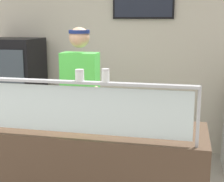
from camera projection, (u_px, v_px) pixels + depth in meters
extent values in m
cube|color=beige|center=(136.00, 55.00, 4.73)|extent=(6.20, 0.08, 2.70)
cube|color=black|center=(143.00, 2.00, 4.50)|extent=(0.82, 0.04, 0.45)
cube|color=#1E2333|center=(143.00, 2.00, 4.48)|extent=(0.77, 0.01, 0.40)
cube|color=#4C3828|center=(98.00, 180.00, 2.91)|extent=(1.80, 0.69, 0.95)
cylinder|color=#B2B5BC|center=(198.00, 117.00, 2.33)|extent=(0.02, 0.02, 0.44)
cube|color=silver|center=(87.00, 110.00, 2.50)|extent=(1.54, 0.01, 0.36)
cube|color=#B2B5BC|center=(87.00, 83.00, 2.46)|extent=(1.60, 0.06, 0.02)
cylinder|color=#9EA0A8|center=(70.00, 122.00, 2.94)|extent=(0.49, 0.49, 0.01)
cylinder|color=tan|center=(70.00, 120.00, 2.94)|extent=(0.46, 0.46, 0.02)
cylinder|color=gold|center=(70.00, 119.00, 2.94)|extent=(0.41, 0.41, 0.01)
cube|color=#ADAFB7|center=(74.00, 119.00, 2.91)|extent=(0.11, 0.29, 0.01)
cylinder|color=white|center=(80.00, 76.00, 2.46)|extent=(0.07, 0.07, 0.07)
cylinder|color=white|center=(80.00, 78.00, 2.46)|extent=(0.06, 0.06, 0.04)
cylinder|color=silver|center=(80.00, 71.00, 2.45)|extent=(0.06, 0.06, 0.02)
cylinder|color=white|center=(105.00, 77.00, 2.42)|extent=(0.06, 0.06, 0.08)
cylinder|color=red|center=(105.00, 78.00, 2.42)|extent=(0.05, 0.05, 0.05)
cylinder|color=silver|center=(105.00, 70.00, 2.41)|extent=(0.05, 0.05, 0.02)
cylinder|color=#23232D|center=(72.00, 146.00, 3.70)|extent=(0.13, 0.13, 0.95)
cylinder|color=#23232D|center=(91.00, 147.00, 3.66)|extent=(0.13, 0.13, 0.95)
cube|color=#4CD14C|center=(80.00, 79.00, 3.53)|extent=(0.38, 0.21, 0.55)
sphere|color=tan|center=(79.00, 37.00, 3.44)|extent=(0.21, 0.21, 0.21)
cylinder|color=navy|center=(79.00, 32.00, 3.43)|extent=(0.21, 0.21, 0.04)
cylinder|color=tan|center=(91.00, 93.00, 3.30)|extent=(0.08, 0.34, 0.08)
cube|color=black|center=(15.00, 95.00, 4.78)|extent=(0.73, 0.62, 1.59)
cube|color=#38424C|center=(3.00, 98.00, 4.47)|extent=(0.63, 0.02, 1.27)
cylinder|color=blue|center=(3.00, 92.00, 4.58)|extent=(0.06, 0.06, 0.20)
cylinder|color=green|center=(12.00, 93.00, 4.55)|extent=(0.06, 0.06, 0.20)
cylinder|color=green|center=(21.00, 93.00, 4.52)|extent=(0.06, 0.06, 0.20)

